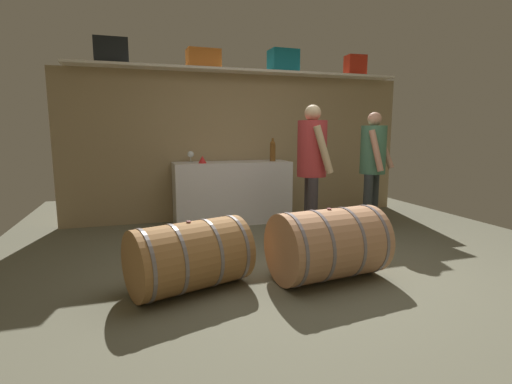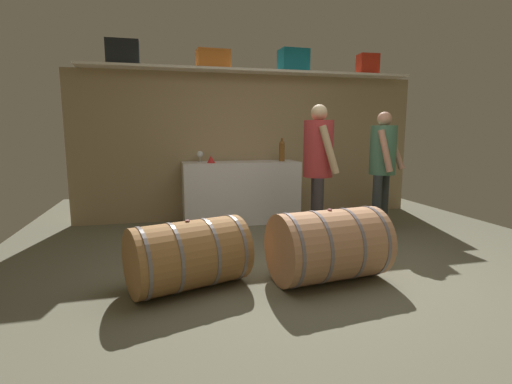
{
  "view_description": "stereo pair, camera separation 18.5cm",
  "coord_description": "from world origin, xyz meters",
  "px_view_note": "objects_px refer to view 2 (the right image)",
  "views": [
    {
      "loc": [
        -1.47,
        -2.9,
        1.25
      ],
      "look_at": [
        -0.53,
        0.13,
        0.75
      ],
      "focal_mm": 26.83,
      "sensor_mm": 36.0,
      "label": 1
    },
    {
      "loc": [
        -1.29,
        -2.95,
        1.25
      ],
      "look_at": [
        -0.53,
        0.13,
        0.75
      ],
      "focal_mm": 26.83,
      "sensor_mm": 36.0,
      "label": 2
    }
  ],
  "objects_px": {
    "toolcase_teal": "(293,61)",
    "toolcase_red": "(368,65)",
    "wine_barrel_far": "(188,255)",
    "wine_glass": "(200,154)",
    "wine_bottle_amber": "(282,150)",
    "work_cabinet": "(241,192)",
    "visitor_tasting": "(383,159)",
    "wine_barrel_near": "(329,245)",
    "toolcase_orange": "(213,59)",
    "red_funnel": "(211,159)",
    "toolcase_black": "(123,53)",
    "winemaker_pouring": "(319,159)"
  },
  "relations": [
    {
      "from": "work_cabinet",
      "to": "red_funnel",
      "type": "relative_size",
      "value": 14.43
    },
    {
      "from": "toolcase_orange",
      "to": "wine_bottle_amber",
      "type": "distance_m",
      "value": 1.53
    },
    {
      "from": "toolcase_black",
      "to": "wine_barrel_near",
      "type": "distance_m",
      "value": 3.58
    },
    {
      "from": "toolcase_black",
      "to": "red_funnel",
      "type": "relative_size",
      "value": 3.67
    },
    {
      "from": "winemaker_pouring",
      "to": "visitor_tasting",
      "type": "xyz_separation_m",
      "value": [
        0.97,
        0.25,
        -0.03
      ]
    },
    {
      "from": "toolcase_red",
      "to": "winemaker_pouring",
      "type": "distance_m",
      "value": 2.29
    },
    {
      "from": "wine_glass",
      "to": "visitor_tasting",
      "type": "xyz_separation_m",
      "value": [
        2.15,
        -1.06,
        -0.03
      ]
    },
    {
      "from": "wine_bottle_amber",
      "to": "red_funnel",
      "type": "height_order",
      "value": "wine_bottle_amber"
    },
    {
      "from": "visitor_tasting",
      "to": "toolcase_red",
      "type": "bearing_deg",
      "value": -147.08
    },
    {
      "from": "wine_bottle_amber",
      "to": "wine_barrel_near",
      "type": "height_order",
      "value": "wine_bottle_amber"
    },
    {
      "from": "toolcase_black",
      "to": "toolcase_red",
      "type": "distance_m",
      "value": 3.45
    },
    {
      "from": "toolcase_orange",
      "to": "wine_barrel_far",
      "type": "height_order",
      "value": "toolcase_orange"
    },
    {
      "from": "work_cabinet",
      "to": "toolcase_orange",
      "type": "bearing_deg",
      "value": 152.82
    },
    {
      "from": "visitor_tasting",
      "to": "wine_barrel_near",
      "type": "bearing_deg",
      "value": 6.32
    },
    {
      "from": "wine_bottle_amber",
      "to": "toolcase_red",
      "type": "bearing_deg",
      "value": 8.62
    },
    {
      "from": "toolcase_black",
      "to": "toolcase_teal",
      "type": "distance_m",
      "value": 2.28
    },
    {
      "from": "winemaker_pouring",
      "to": "toolcase_orange",
      "type": "bearing_deg",
      "value": -127.09
    },
    {
      "from": "toolcase_red",
      "to": "visitor_tasting",
      "type": "xyz_separation_m",
      "value": [
        -0.36,
        -1.1,
        -1.32
      ]
    },
    {
      "from": "toolcase_red",
      "to": "wine_bottle_amber",
      "type": "height_order",
      "value": "toolcase_red"
    },
    {
      "from": "toolcase_red",
      "to": "wine_barrel_far",
      "type": "height_order",
      "value": "toolcase_red"
    },
    {
      "from": "wine_bottle_amber",
      "to": "wine_barrel_far",
      "type": "bearing_deg",
      "value": -124.49
    },
    {
      "from": "toolcase_orange",
      "to": "toolcase_red",
      "type": "bearing_deg",
      "value": -2.72
    },
    {
      "from": "wine_barrel_near",
      "to": "visitor_tasting",
      "type": "height_order",
      "value": "visitor_tasting"
    },
    {
      "from": "toolcase_teal",
      "to": "work_cabinet",
      "type": "bearing_deg",
      "value": -170.15
    },
    {
      "from": "toolcase_black",
      "to": "toolcase_teal",
      "type": "relative_size",
      "value": 1.04
    },
    {
      "from": "toolcase_orange",
      "to": "toolcase_red",
      "type": "height_order",
      "value": "toolcase_red"
    },
    {
      "from": "toolcase_orange",
      "to": "winemaker_pouring",
      "type": "relative_size",
      "value": 0.28
    },
    {
      "from": "wine_bottle_amber",
      "to": "wine_glass",
      "type": "height_order",
      "value": "wine_bottle_amber"
    },
    {
      "from": "wine_glass",
      "to": "wine_barrel_far",
      "type": "xyz_separation_m",
      "value": [
        -0.33,
        -2.29,
        -0.67
      ]
    },
    {
      "from": "work_cabinet",
      "to": "wine_bottle_amber",
      "type": "xyz_separation_m",
      "value": [
        0.58,
        -0.04,
        0.57
      ]
    },
    {
      "from": "toolcase_black",
      "to": "wine_bottle_amber",
      "type": "relative_size",
      "value": 1.27
    },
    {
      "from": "toolcase_teal",
      "to": "visitor_tasting",
      "type": "distance_m",
      "value": 1.9
    },
    {
      "from": "toolcase_black",
      "to": "toolcase_teal",
      "type": "bearing_deg",
      "value": -0.56
    },
    {
      "from": "toolcase_teal",
      "to": "wine_bottle_amber",
      "type": "bearing_deg",
      "value": -139.08
    },
    {
      "from": "red_funnel",
      "to": "visitor_tasting",
      "type": "relative_size",
      "value": 0.07
    },
    {
      "from": "toolcase_orange",
      "to": "toolcase_teal",
      "type": "relative_size",
      "value": 1.12
    },
    {
      "from": "wine_glass",
      "to": "wine_barrel_far",
      "type": "bearing_deg",
      "value": -98.3
    },
    {
      "from": "toolcase_black",
      "to": "wine_glass",
      "type": "xyz_separation_m",
      "value": [
        0.94,
        -0.04,
        -1.3
      ]
    },
    {
      "from": "toolcase_black",
      "to": "work_cabinet",
      "type": "distance_m",
      "value": 2.35
    },
    {
      "from": "toolcase_teal",
      "to": "wine_glass",
      "type": "xyz_separation_m",
      "value": [
        -1.34,
        -0.04,
        -1.3
      ]
    },
    {
      "from": "toolcase_orange",
      "to": "winemaker_pouring",
      "type": "height_order",
      "value": "toolcase_orange"
    },
    {
      "from": "toolcase_teal",
      "to": "work_cabinet",
      "type": "distance_m",
      "value": 1.99
    },
    {
      "from": "toolcase_red",
      "to": "wine_barrel_near",
      "type": "xyz_separation_m",
      "value": [
        -1.68,
        -2.44,
        -1.93
      ]
    },
    {
      "from": "wine_barrel_near",
      "to": "winemaker_pouring",
      "type": "distance_m",
      "value": 1.31
    },
    {
      "from": "toolcase_orange",
      "to": "winemaker_pouring",
      "type": "distance_m",
      "value": 2.09
    },
    {
      "from": "toolcase_black",
      "to": "toolcase_orange",
      "type": "bearing_deg",
      "value": -0.56
    },
    {
      "from": "winemaker_pouring",
      "to": "visitor_tasting",
      "type": "height_order",
      "value": "winemaker_pouring"
    },
    {
      "from": "toolcase_orange",
      "to": "red_funnel",
      "type": "xyz_separation_m",
      "value": [
        -0.09,
        -0.27,
        -1.32
      ]
    },
    {
      "from": "toolcase_teal",
      "to": "wine_barrel_far",
      "type": "height_order",
      "value": "toolcase_teal"
    },
    {
      "from": "toolcase_teal",
      "to": "toolcase_red",
      "type": "bearing_deg",
      "value": -2.22
    }
  ]
}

